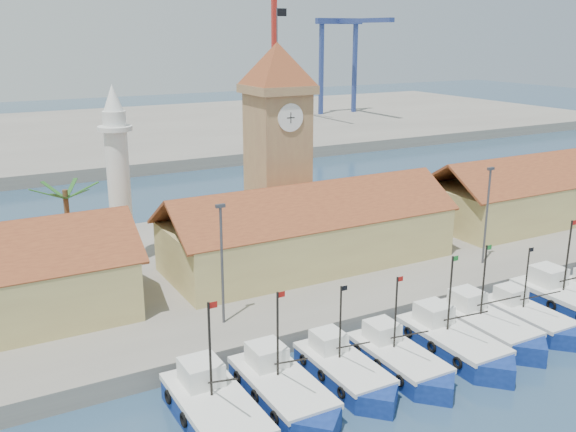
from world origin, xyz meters
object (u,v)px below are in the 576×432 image
boat_0 (219,416)px  clock_tower (278,141)px  boat_5 (489,328)px  minaret (118,176)px

boat_0 → clock_tower: size_ratio=0.47×
boat_5 → minaret: (-20.52, 25.14, 8.96)m
boat_5 → clock_tower: size_ratio=0.43×
boat_5 → minaret: minaret is taller
boat_5 → clock_tower: 26.28m
boat_0 → minaret: (1.67, 25.98, 8.90)m
boat_0 → boat_5: size_ratio=1.07×
boat_5 → boat_0: bearing=-177.8°
boat_0 → clock_tower: clock_tower is taller
clock_tower → boat_5: bearing=-76.6°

